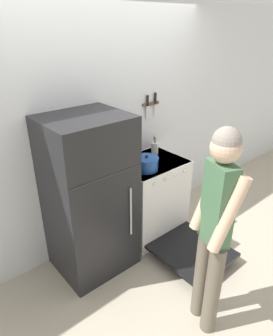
# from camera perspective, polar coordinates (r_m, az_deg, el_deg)

# --- Properties ---
(ground_plane) EXTENTS (14.00, 14.00, 0.00)m
(ground_plane) POSITION_cam_1_polar(r_m,az_deg,el_deg) (3.82, -4.16, -11.31)
(ground_plane) COLOR #B2A893
(wall_back) EXTENTS (10.00, 0.06, 2.55)m
(wall_back) POSITION_cam_1_polar(r_m,az_deg,el_deg) (3.24, -5.20, 7.22)
(wall_back) COLOR silver
(wall_back) RESTS_ON ground_plane
(refrigerator) EXTENTS (0.75, 0.67, 1.60)m
(refrigerator) POSITION_cam_1_polar(r_m,az_deg,el_deg) (2.92, -8.89, -5.50)
(refrigerator) COLOR black
(refrigerator) RESTS_ON ground_plane
(stove_range) EXTENTS (0.75, 1.35, 0.93)m
(stove_range) POSITION_cam_1_polar(r_m,az_deg,el_deg) (3.50, 2.92, -5.98)
(stove_range) COLOR white
(stove_range) RESTS_ON ground_plane
(dutch_oven_pot) EXTENTS (0.30, 0.25, 0.17)m
(dutch_oven_pot) POSITION_cam_1_polar(r_m,az_deg,el_deg) (3.09, 1.90, 0.86)
(dutch_oven_pot) COLOR #1E4C9E
(dutch_oven_pot) RESTS_ON stove_range
(tea_kettle) EXTENTS (0.22, 0.18, 0.22)m
(tea_kettle) POSITION_cam_1_polar(r_m,az_deg,el_deg) (3.27, -0.77, 2.17)
(tea_kettle) COLOR black
(tea_kettle) RESTS_ON stove_range
(utensil_jar) EXTENTS (0.08, 0.08, 0.23)m
(utensil_jar) POSITION_cam_1_polar(r_m,az_deg,el_deg) (3.48, 3.50, 3.83)
(utensil_jar) COLOR silver
(utensil_jar) RESTS_ON stove_range
(person) EXTENTS (0.37, 0.42, 1.73)m
(person) POSITION_cam_1_polar(r_m,az_deg,el_deg) (2.27, 14.71, -10.55)
(person) COLOR #6B6051
(person) RESTS_ON ground_plane
(wall_knife_strip) EXTENTS (0.24, 0.03, 0.28)m
(wall_knife_strip) POSITION_cam_1_polar(r_m,az_deg,el_deg) (3.49, 2.78, 12.24)
(wall_knife_strip) COLOR brown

